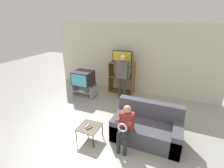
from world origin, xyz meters
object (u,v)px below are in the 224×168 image
(television_main, at_px, (83,78))
(couch, at_px, (147,128))
(media_shelf, at_px, (122,78))
(remote_control_white, at_px, (87,126))
(person_standing_adult, at_px, (123,74))
(television_flat, at_px, (122,57))
(tv_stand, at_px, (84,90))
(snack_table, at_px, (89,128))
(remote_control_black, at_px, (89,128))
(person_seated_child, at_px, (126,124))

(television_main, relative_size, couch, 0.43)
(media_shelf, height_order, remote_control_white, media_shelf)
(television_main, relative_size, person_standing_adult, 0.43)
(television_flat, distance_m, person_standing_adult, 0.73)
(media_shelf, bearing_deg, person_standing_adult, -67.59)
(television_flat, relative_size, remote_control_white, 5.21)
(tv_stand, bearing_deg, couch, -28.40)
(snack_table, xyz_separation_m, person_standing_adult, (-0.01, 2.31, 0.65))
(media_shelf, bearing_deg, television_main, -143.10)
(media_shelf, relative_size, couch, 0.77)
(remote_control_black, xyz_separation_m, couch, (1.20, 0.62, -0.07))
(remote_control_black, bearing_deg, television_main, 146.83)
(television_main, relative_size, remote_control_white, 4.71)
(television_main, xyz_separation_m, snack_table, (1.40, -1.97, -0.41))
(tv_stand, bearing_deg, television_main, -107.78)
(snack_table, height_order, remote_control_black, remote_control_black)
(tv_stand, height_order, person_standing_adult, person_standing_adult)
(television_main, relative_size, person_seated_child, 0.66)
(person_seated_child, bearing_deg, snack_table, -175.02)
(media_shelf, bearing_deg, couch, -57.15)
(media_shelf, height_order, person_seated_child, media_shelf)
(television_flat, distance_m, couch, 2.93)
(tv_stand, distance_m, person_seated_child, 2.98)
(television_main, relative_size, snack_table, 1.36)
(television_main, height_order, person_seated_child, person_seated_child)
(snack_table, xyz_separation_m, remote_control_white, (-0.05, -0.01, 0.04))
(couch, bearing_deg, television_main, 151.93)
(remote_control_white, distance_m, person_seated_child, 0.95)
(snack_table, distance_m, person_seated_child, 0.92)
(tv_stand, bearing_deg, person_seated_child, -40.31)
(remote_control_black, relative_size, couch, 0.09)
(snack_table, bearing_deg, person_seated_child, 4.98)
(television_main, height_order, couch, television_main)
(tv_stand, relative_size, person_standing_adult, 0.52)
(media_shelf, distance_m, snack_table, 2.87)
(person_standing_adult, bearing_deg, remote_control_black, -88.87)
(media_shelf, xyz_separation_m, remote_control_white, (0.18, -2.86, -0.25))
(television_flat, xyz_separation_m, person_standing_adult, (0.22, -0.54, -0.44))
(television_flat, height_order, person_standing_adult, television_flat)
(television_main, bearing_deg, remote_control_white, -55.84)
(tv_stand, relative_size, remote_control_black, 5.72)
(person_seated_child, bearing_deg, television_main, 140.00)
(remote_control_black, xyz_separation_m, person_seated_child, (0.83, 0.13, 0.25))
(media_shelf, distance_m, person_seated_child, 2.98)
(remote_control_white, distance_m, couch, 1.42)
(remote_control_black, bearing_deg, snack_table, 146.60)
(television_main, distance_m, remote_control_white, 2.43)
(media_shelf, relative_size, person_standing_adult, 0.75)
(couch, xyz_separation_m, person_seated_child, (-0.38, -0.49, 0.31))
(television_main, xyz_separation_m, television_flat, (1.17, 0.87, 0.68))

